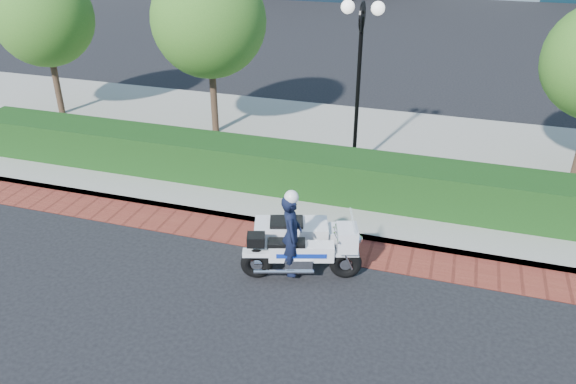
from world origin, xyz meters
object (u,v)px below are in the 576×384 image
(lamppost, at_px, (360,61))
(tree_b, at_px, (209,20))
(tree_a, at_px, (44,17))
(police_motorcycle, at_px, (296,239))

(lamppost, height_order, tree_b, tree_b)
(tree_a, bearing_deg, police_motorcycle, -30.95)
(tree_b, relative_size, police_motorcycle, 2.11)
(lamppost, distance_m, tree_b, 4.71)
(tree_b, xyz_separation_m, police_motorcycle, (4.29, -5.87, -2.80))
(tree_a, bearing_deg, lamppost, -7.41)
(police_motorcycle, bearing_deg, tree_b, 108.98)
(lamppost, relative_size, tree_a, 0.92)
(tree_a, xyz_separation_m, police_motorcycle, (9.79, -5.87, -2.59))
(tree_b, bearing_deg, tree_a, 180.00)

